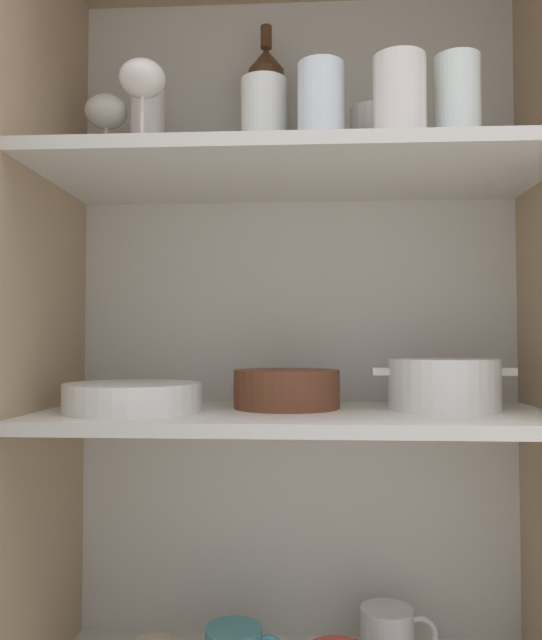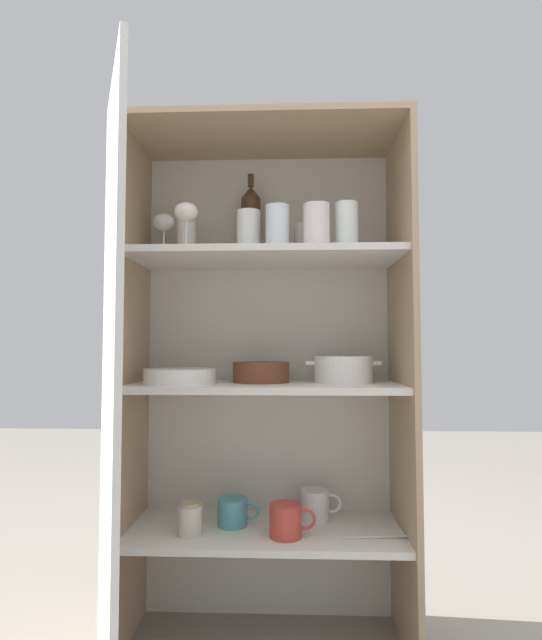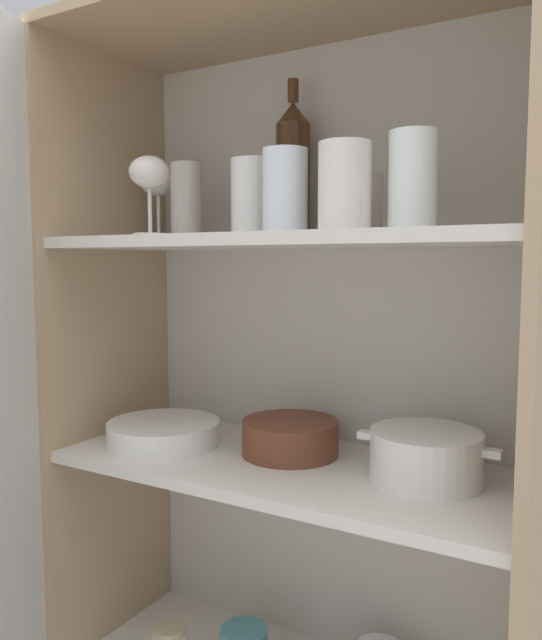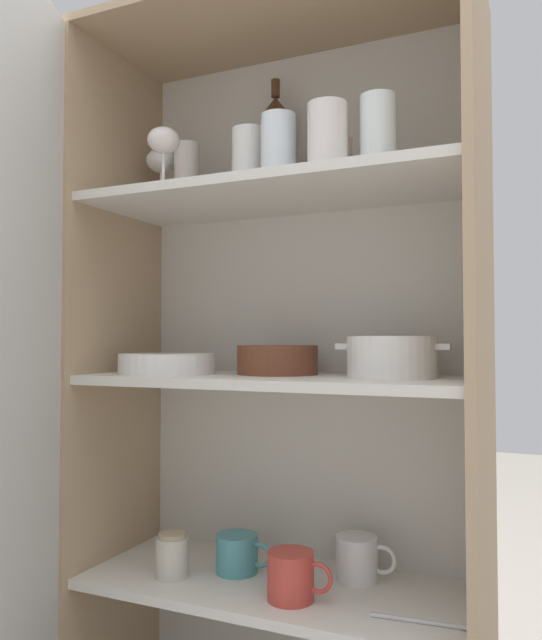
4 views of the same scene
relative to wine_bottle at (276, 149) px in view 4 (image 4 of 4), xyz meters
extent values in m
cube|color=silver|center=(0.05, 0.06, -0.53)|extent=(0.85, 0.02, 1.53)
cube|color=tan|center=(-0.36, -0.12, -0.53)|extent=(0.02, 0.37, 1.53)
cube|color=tan|center=(0.47, -0.12, -0.53)|extent=(0.02, 0.37, 1.53)
cube|color=tan|center=(0.05, -0.12, 0.24)|extent=(0.85, 0.37, 0.02)
cube|color=silver|center=(0.05, -0.12, -0.96)|extent=(0.81, 0.34, 0.02)
cube|color=silver|center=(0.05, -0.12, -0.53)|extent=(0.81, 0.34, 0.02)
cube|color=silver|center=(0.05, -0.12, -0.14)|extent=(0.81, 0.34, 0.02)
cube|color=silver|center=(-0.28, -0.50, -0.53)|extent=(0.18, 0.39, 1.53)
cylinder|color=silver|center=(-0.20, -0.07, -0.06)|extent=(0.06, 0.06, 0.15)
cylinder|color=silver|center=(0.21, -0.23, -0.07)|extent=(0.08, 0.08, 0.12)
cylinder|color=silver|center=(0.18, -0.12, -0.08)|extent=(0.08, 0.08, 0.09)
cylinder|color=white|center=(0.01, -0.16, -0.07)|extent=(0.07, 0.07, 0.13)
cylinder|color=white|center=(0.30, -0.20, -0.06)|extent=(0.07, 0.07, 0.14)
cylinder|color=white|center=(0.09, -0.20, -0.06)|extent=(0.07, 0.07, 0.13)
cylinder|color=white|center=(-0.28, -0.06, -0.13)|extent=(0.07, 0.07, 0.01)
cylinder|color=white|center=(-0.28, -0.06, -0.08)|extent=(0.01, 0.01, 0.08)
ellipsoid|color=white|center=(-0.28, -0.06, -0.01)|extent=(0.07, 0.07, 0.06)
cylinder|color=silver|center=(-0.17, -0.21, -0.13)|extent=(0.06, 0.06, 0.01)
cylinder|color=silver|center=(-0.17, -0.21, -0.08)|extent=(0.01, 0.01, 0.08)
ellipsoid|color=silver|center=(-0.17, -0.21, -0.02)|extent=(0.07, 0.07, 0.06)
cylinder|color=#4C2D19|center=(0.00, 0.00, -0.02)|extent=(0.06, 0.06, 0.21)
cone|color=#4C2D19|center=(0.00, 0.00, 0.10)|extent=(0.06, 0.06, 0.04)
cylinder|color=#4C2D19|center=(0.00, 0.00, 0.15)|extent=(0.02, 0.02, 0.04)
cylinder|color=white|center=(-0.20, -0.15, -0.52)|extent=(0.22, 0.22, 0.01)
cylinder|color=white|center=(-0.20, -0.15, -0.51)|extent=(0.22, 0.22, 0.01)
cylinder|color=white|center=(-0.20, -0.15, -0.50)|extent=(0.22, 0.22, 0.01)
cylinder|color=white|center=(-0.20, -0.15, -0.49)|extent=(0.22, 0.22, 0.01)
cylinder|color=white|center=(-0.20, -0.15, -0.48)|extent=(0.22, 0.22, 0.01)
cylinder|color=brown|center=(0.04, -0.08, -0.49)|extent=(0.18, 0.18, 0.06)
torus|color=brown|center=(0.04, -0.08, -0.46)|extent=(0.17, 0.17, 0.01)
cylinder|color=white|center=(0.29, -0.10, -0.48)|extent=(0.18, 0.18, 0.08)
cube|color=white|center=(0.19, -0.10, -0.46)|extent=(0.03, 0.02, 0.01)
cube|color=white|center=(0.40, -0.10, -0.46)|extent=(0.03, 0.02, 0.01)
cylinder|color=white|center=(0.21, -0.05, -0.91)|extent=(0.09, 0.09, 0.09)
torus|color=white|center=(0.26, -0.05, -0.90)|extent=(0.06, 0.01, 0.06)
cylinder|color=teal|center=(-0.04, -0.11, -0.91)|extent=(0.09, 0.09, 0.08)
torus|color=teal|center=(0.01, -0.11, -0.91)|extent=(0.05, 0.01, 0.05)
cylinder|color=#BC3D33|center=(0.12, -0.19, -0.91)|extent=(0.09, 0.09, 0.09)
torus|color=#BC3D33|center=(0.17, -0.19, -0.90)|extent=(0.06, 0.01, 0.06)
cylinder|color=beige|center=(-0.16, -0.19, -0.91)|extent=(0.07, 0.07, 0.08)
cylinder|color=tan|center=(-0.16, -0.19, -0.87)|extent=(0.06, 0.06, 0.01)
cylinder|color=silver|center=(0.36, -0.20, -0.95)|extent=(0.17, 0.02, 0.01)
ellipsoid|color=silver|center=(0.45, -0.19, -0.95)|extent=(0.04, 0.03, 0.01)
camera|label=1|loc=(0.07, -1.12, -0.42)|focal=35.00mm
camera|label=2|loc=(0.13, -1.64, -0.42)|focal=28.00mm
camera|label=3|loc=(0.57, -1.06, -0.17)|focal=35.00mm
camera|label=4|loc=(0.58, -1.33, -0.45)|focal=35.00mm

